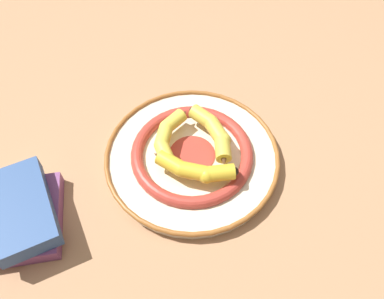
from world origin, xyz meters
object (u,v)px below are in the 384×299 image
Objects in this scene: banana_b at (168,135)px; banana_c at (193,169)px; decorative_bowl at (192,155)px; banana_a at (214,133)px; book_stack at (22,213)px.

banana_c reaches higher than banana_b.
banana_a reaches higher than decorative_bowl.
book_stack is at bearing -151.75° from banana_c.
banana_a is at bearing 77.13° from banana_c.
decorative_bowl is 0.07m from banana_b.
banana_c reaches higher than decorative_bowl.
banana_b is at bearing -162.75° from decorative_bowl.
decorative_bowl is 2.30× the size of banana_a.
decorative_bowl is 1.69× the size of book_stack.
banana_c is (0.10, -0.02, 0.00)m from banana_b.
decorative_bowl is at bearing 105.85° from banana_c.
book_stack is (-0.14, -0.40, -0.02)m from banana_a.
banana_b is at bearing 135.81° from banana_c.
banana_a is 0.11m from banana_c.
decorative_bowl is 0.07m from banana_c.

